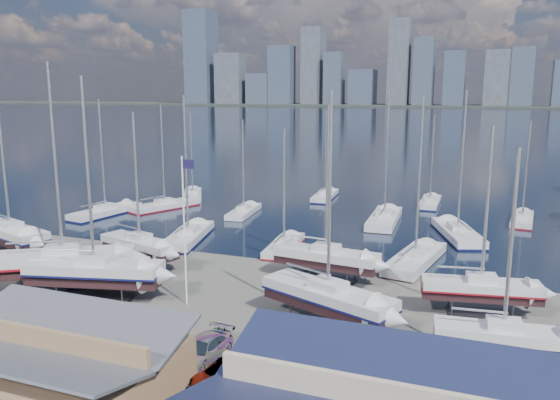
% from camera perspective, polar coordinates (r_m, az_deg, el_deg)
% --- Properties ---
extents(ground, '(1400.00, 1400.00, 0.00)m').
position_cam_1_polar(ground, '(42.64, -7.79, -9.84)').
color(ground, '#605E59').
rests_on(ground, ground).
extents(water, '(1400.00, 600.00, 0.40)m').
position_cam_1_polar(water, '(345.76, 17.63, 8.12)').
color(water, '#1B2740').
rests_on(water, ground).
extents(far_shore, '(1400.00, 80.00, 2.20)m').
position_cam_1_polar(far_shore, '(605.35, 19.09, 9.25)').
color(far_shore, '#2D332D').
rests_on(far_shore, ground).
extents(skyline, '(639.14, 43.80, 107.69)m').
position_cam_1_polar(skyline, '(599.72, 18.54, 12.91)').
color(skyline, '#475166').
rests_on(skyline, far_shore).
extents(shed_grey, '(12.60, 8.40, 4.17)m').
position_cam_1_polar(shed_grey, '(29.96, -23.15, -15.65)').
color(shed_grey, '#8C6B4C').
rests_on(shed_grey, ground).
extents(sailboat_cradle_0, '(10.28, 5.66, 16.01)m').
position_cam_1_polar(sailboat_cradle_0, '(57.71, -26.34, -3.17)').
color(sailboat_cradle_0, '#2D2D33').
rests_on(sailboat_cradle_0, ground).
extents(sailboat_cradle_1, '(10.84, 8.30, 17.44)m').
position_cam_1_polar(sailboat_cradle_1, '(46.44, -21.70, -5.99)').
color(sailboat_cradle_1, '#2D2D33').
rests_on(sailboat_cradle_1, ground).
extents(sailboat_cradle_2, '(8.53, 4.53, 13.60)m').
position_cam_1_polar(sailboat_cradle_2, '(50.03, -14.45, -4.55)').
color(sailboat_cradle_2, '#2D2D33').
rests_on(sailboat_cradle_2, ground).
extents(sailboat_cradle_3, '(10.53, 5.19, 16.36)m').
position_cam_1_polar(sailboat_cradle_3, '(43.27, -18.80, -7.10)').
color(sailboat_cradle_3, '#2D2D33').
rests_on(sailboat_cradle_3, ground).
extents(sailboat_cradle_4, '(8.81, 3.26, 14.20)m').
position_cam_1_polar(sailboat_cradle_4, '(44.97, 4.85, -5.97)').
color(sailboat_cradle_4, '#2D2D33').
rests_on(sailboat_cradle_4, ground).
extents(sailboat_cradle_5, '(9.79, 5.92, 15.37)m').
position_cam_1_polar(sailboat_cradle_5, '(36.40, 5.03, -10.10)').
color(sailboat_cradle_5, '#2D2D33').
rests_on(sailboat_cradle_5, ground).
extents(sailboat_cradle_6, '(8.25, 3.63, 13.12)m').
position_cam_1_polar(sailboat_cradle_6, '(40.53, 20.26, -8.69)').
color(sailboat_cradle_6, '#2D2D33').
rests_on(sailboat_cradle_6, ground).
extents(sailboat_cradle_7, '(7.62, 2.90, 12.43)m').
position_cam_1_polar(sailboat_cradle_7, '(33.63, 22.30, -13.04)').
color(sailboat_cradle_7, '#2D2D33').
rests_on(sailboat_cradle_7, ground).
extents(sailboat_moored_0, '(4.38, 10.43, 15.12)m').
position_cam_1_polar(sailboat_moored_0, '(72.01, -17.75, -1.31)').
color(sailboat_moored_0, black).
rests_on(sailboat_moored_0, water).
extents(sailboat_moored_1, '(6.32, 9.83, 14.30)m').
position_cam_1_polar(sailboat_moored_1, '(73.88, -11.94, -0.70)').
color(sailboat_moored_1, black).
rests_on(sailboat_moored_1, water).
extents(sailboat_moored_2, '(6.31, 8.82, 13.16)m').
position_cam_1_polar(sailboat_moored_2, '(80.80, -9.09, 0.42)').
color(sailboat_moored_2, black).
rests_on(sailboat_moored_2, water).
extents(sailboat_moored_3, '(5.23, 10.86, 15.65)m').
position_cam_1_polar(sailboat_moored_3, '(57.87, -9.55, -3.91)').
color(sailboat_moored_3, black).
rests_on(sailboat_moored_3, water).
extents(sailboat_moored_4, '(3.25, 8.48, 12.48)m').
position_cam_1_polar(sailboat_moored_4, '(69.07, -3.81, -1.29)').
color(sailboat_moored_4, black).
rests_on(sailboat_moored_4, water).
extents(sailboat_moored_5, '(3.12, 8.99, 13.21)m').
position_cam_1_polar(sailboat_moored_5, '(79.56, 4.71, 0.34)').
color(sailboat_moored_5, black).
rests_on(sailboat_moored_5, water).
extents(sailboat_moored_6, '(3.06, 8.47, 12.40)m').
position_cam_1_polar(sailboat_moored_6, '(53.82, 0.43, -4.90)').
color(sailboat_moored_6, black).
rests_on(sailboat_moored_6, water).
extents(sailboat_moored_7, '(3.50, 10.94, 16.33)m').
position_cam_1_polar(sailboat_moored_7, '(65.70, 10.84, -2.12)').
color(sailboat_moored_7, black).
rests_on(sailboat_moored_7, water).
extents(sailboat_moored_8, '(2.41, 8.56, 12.80)m').
position_cam_1_polar(sailboat_moored_8, '(77.36, 15.39, -0.33)').
color(sailboat_moored_8, black).
rests_on(sailboat_moored_8, water).
extents(sailboat_moored_9, '(4.69, 10.74, 15.69)m').
position_cam_1_polar(sailboat_moored_9, '(50.83, 13.95, -6.20)').
color(sailboat_moored_9, black).
rests_on(sailboat_moored_9, water).
extents(sailboat_moored_10, '(6.38, 11.23, 16.19)m').
position_cam_1_polar(sailboat_moored_10, '(61.24, 18.04, -3.47)').
color(sailboat_moored_10, black).
rests_on(sailboat_moored_10, water).
extents(sailboat_moored_11, '(3.09, 8.59, 12.58)m').
position_cam_1_polar(sailboat_moored_11, '(70.91, 23.97, -1.94)').
color(sailboat_moored_11, black).
rests_on(sailboat_moored_11, water).
extents(car_a, '(2.40, 4.11, 1.31)m').
position_cam_1_polar(car_a, '(36.84, -24.65, -13.18)').
color(car_a, gray).
rests_on(car_a, ground).
extents(car_b, '(4.09, 2.59, 1.27)m').
position_cam_1_polar(car_b, '(39.38, -23.79, -11.55)').
color(car_b, gray).
rests_on(car_b, ground).
extents(car_c, '(3.43, 5.48, 1.41)m').
position_cam_1_polar(car_c, '(30.15, -5.62, -17.66)').
color(car_c, gray).
rests_on(car_c, ground).
extents(car_d, '(2.35, 4.90, 1.38)m').
position_cam_1_polar(car_d, '(32.81, -8.12, -15.23)').
color(car_d, gray).
rests_on(car_d, ground).
extents(flagpole, '(0.97, 0.12, 10.89)m').
position_cam_1_polar(flagpole, '(39.26, -9.91, -2.26)').
color(flagpole, white).
rests_on(flagpole, ground).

